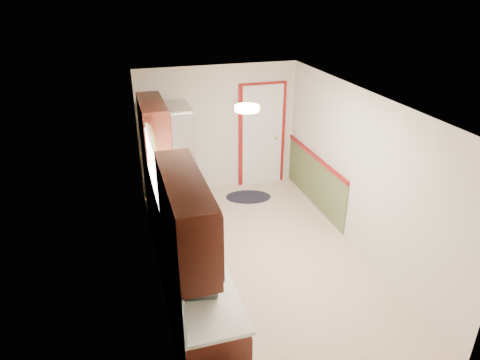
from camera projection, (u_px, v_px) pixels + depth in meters
room_shell at (263, 185)px, 5.89m from camera, size 3.20×5.20×2.52m
kitchen_run at (179, 234)px, 5.48m from camera, size 0.63×4.00×2.20m
back_wall_trim at (273, 145)px, 8.19m from camera, size 1.12×2.30×2.08m
ceiling_fixture at (247, 108)px, 5.14m from camera, size 0.30×0.30×0.06m
microwave at (200, 272)px, 4.29m from camera, size 0.34×0.52×0.33m
refrigerator at (170, 159)px, 7.40m from camera, size 0.78×0.78×1.88m
rug at (248, 197)px, 8.15m from camera, size 0.97×0.75×0.01m
cooktop at (164, 172)px, 6.90m from camera, size 0.49×0.59×0.02m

